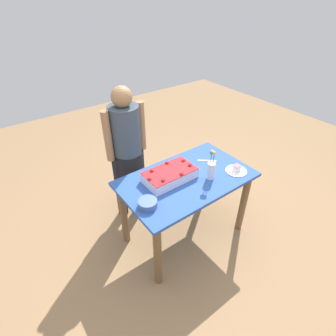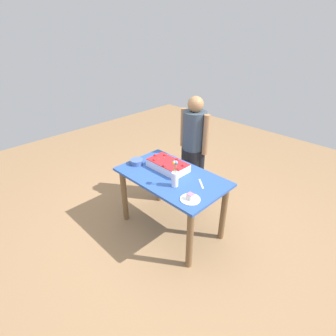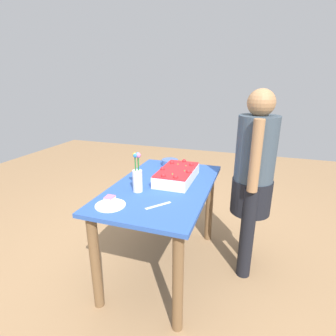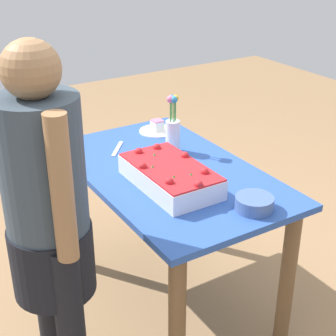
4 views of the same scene
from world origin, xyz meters
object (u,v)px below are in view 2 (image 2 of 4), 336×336
(sheet_cake, at_px, (168,165))
(cake_knife, at_px, (201,184))
(serving_plate_with_slice, at_px, (190,198))
(person_standing, at_px, (194,144))
(fruit_bowl, at_px, (137,162))
(flower_vase, at_px, (175,177))

(sheet_cake, bearing_deg, cake_knife, -177.87)
(serving_plate_with_slice, distance_m, person_standing, 1.11)
(cake_knife, bearing_deg, fruit_bowl, 52.72)
(flower_vase, bearing_deg, serving_plate_with_slice, 165.54)
(sheet_cake, distance_m, serving_plate_with_slice, 0.65)
(flower_vase, bearing_deg, fruit_bowl, -2.46)
(cake_knife, bearing_deg, sheet_cake, 41.64)
(sheet_cake, relative_size, cake_knife, 2.55)
(cake_knife, distance_m, fruit_bowl, 0.86)
(sheet_cake, distance_m, flower_vase, 0.38)
(serving_plate_with_slice, bearing_deg, flower_vase, -14.46)
(cake_knife, relative_size, fruit_bowl, 1.19)
(serving_plate_with_slice, relative_size, person_standing, 0.13)
(sheet_cake, bearing_deg, person_standing, -79.58)
(serving_plate_with_slice, distance_m, cake_knife, 0.31)
(sheet_cake, relative_size, fruit_bowl, 3.05)
(fruit_bowl, bearing_deg, flower_vase, 177.54)
(fruit_bowl, distance_m, person_standing, 0.81)
(person_standing, bearing_deg, flower_vase, 27.68)
(flower_vase, distance_m, fruit_bowl, 0.67)
(flower_vase, relative_size, fruit_bowl, 1.89)
(cake_knife, bearing_deg, person_standing, -4.54)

